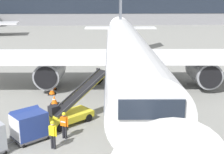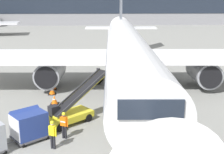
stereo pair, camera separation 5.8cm
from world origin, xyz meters
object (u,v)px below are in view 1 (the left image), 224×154
Objects in this scene: belt_loader at (71,110)px; safety_cone_wingtip at (54,100)px; baggage_cart_lead at (29,124)px; safety_cone_engine_keepout at (52,90)px; parked_airplane at (127,52)px; ground_crew_by_loader at (53,133)px; safety_cone_nose_mark at (53,86)px; ground_crew_by_carts at (64,123)px.

belt_loader reaches higher than safety_cone_wingtip.
belt_loader is 4.18m from safety_cone_wingtip.
safety_cone_engine_keepout is (0.03, 8.95, -0.63)m from baggage_cart_lead.
baggage_cart_lead is at bearing -95.55° from safety_cone_wingtip.
ground_crew_by_loader is (-5.39, -12.49, -2.49)m from parked_airplane.
safety_cone_engine_keepout is at bearing 102.72° from safety_cone_wingtip.
baggage_cart_lead is 10.49m from safety_cone_nose_mark.
safety_cone_engine_keepout is 1.52m from safety_cone_nose_mark.
safety_cone_wingtip is (-1.54, 6.30, -0.63)m from ground_crew_by_carts.
parked_airplane is 24.57× the size of ground_crew_by_loader.
safety_cone_wingtip is 1.12× the size of safety_cone_nose_mark.
ground_crew_by_carts is at bearing 1.01° from baggage_cart_lead.
ground_crew_by_loader reaches higher than safety_cone_engine_keepout.
ground_crew_by_carts is at bearing 68.62° from ground_crew_by_loader.
safety_cone_wingtip is at bearing -80.70° from safety_cone_nose_mark.
parked_airplane is 57.27× the size of safety_cone_wingtip.
parked_airplane is 12.45m from ground_crew_by_carts.
baggage_cart_lead reaches higher than ground_crew_by_loader.
ground_crew_by_loader is at bearing -113.34° from parked_airplane.
baggage_cart_lead is 6.40m from safety_cone_wingtip.
ground_crew_by_carts is at bearing -113.56° from parked_airplane.
ground_crew_by_carts is 10.68m from safety_cone_nose_mark.
belt_loader is at bearing -70.19° from safety_cone_engine_keepout.
parked_airplane is 24.57× the size of ground_crew_by_carts.
baggage_cart_lead is 1.50× the size of ground_crew_by_loader.
safety_cone_nose_mark is (-0.68, 4.13, -0.04)m from safety_cone_wingtip.
ground_crew_by_carts is at bearing -93.95° from belt_loader.
parked_airplane is 16.33× the size of baggage_cart_lead.
safety_cone_wingtip is at bearing -142.69° from parked_airplane.
parked_airplane is at bearing 6.10° from safety_cone_nose_mark.
parked_airplane is at bearing 17.99° from safety_cone_engine_keepout.
safety_cone_wingtip reaches higher than safety_cone_nose_mark.
parked_airplane is at bearing 66.66° from ground_crew_by_loader.
safety_cone_engine_keepout is at bearing 98.99° from ground_crew_by_loader.
parked_airplane reaches higher than belt_loader.
baggage_cart_lead is (-7.03, -11.22, -2.49)m from parked_airplane.
baggage_cart_lead is 2.07m from ground_crew_by_loader.
baggage_cart_lead is 3.46× the size of safety_cone_engine_keepout.
safety_cone_wingtip is (-1.03, 7.60, -0.63)m from ground_crew_by_loader.
belt_loader is 2.53m from ground_crew_by_carts.
safety_cone_engine_keepout is at bearing 89.84° from baggage_cart_lead.
safety_cone_nose_mark is (-0.09, 1.52, -0.05)m from safety_cone_engine_keepout.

